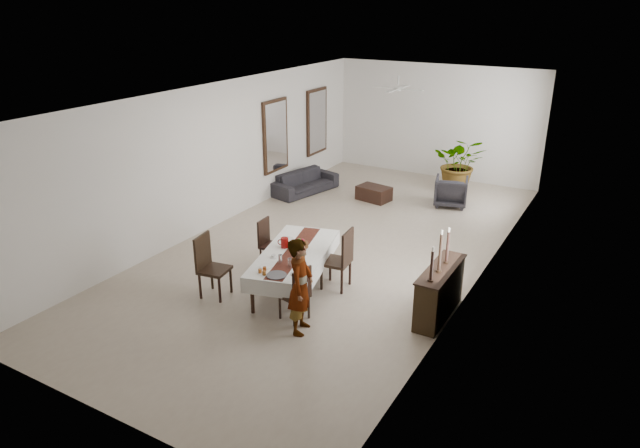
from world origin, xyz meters
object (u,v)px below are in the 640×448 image
Objects in this scene: sofa at (305,182)px; dining_table_top at (295,254)px; sideboard_body at (439,293)px; red_pitcher at (285,243)px; woman at (301,286)px.

dining_table_top is at bearing -136.89° from sofa.
dining_table_top is 1.58× the size of sideboard_body.
red_pitcher is 0.12× the size of woman.
sofa is at bearing 15.62° from woman.
woman is 6.91m from sofa.
sofa is at bearing 117.31° from red_pitcher.
sideboard_body is (2.57, 0.33, -0.25)m from dining_table_top.
woman reaches higher than sofa.
sofa is at bearing 139.90° from sideboard_body.
sideboard_body reaches higher than dining_table_top.
woman is at bearing -48.42° from red_pitcher.
woman is 0.82× the size of sofa.
woman is at bearing -138.59° from sideboard_body.
woman is (0.86, -1.18, 0.11)m from dining_table_top.
sofa is (-3.52, 5.92, -0.50)m from woman.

